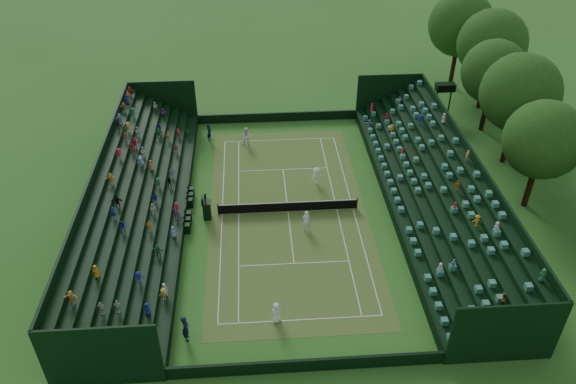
# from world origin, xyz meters

# --- Properties ---
(ground) EXTENTS (160.00, 160.00, 0.00)m
(ground) POSITION_xyz_m (0.00, 0.00, 0.00)
(ground) COLOR #2D6720
(ground) RESTS_ON ground
(court_surface) EXTENTS (12.97, 26.77, 0.01)m
(court_surface) POSITION_xyz_m (0.00, 0.00, 0.01)
(court_surface) COLOR #367D29
(court_surface) RESTS_ON ground
(perimeter_wall_north) EXTENTS (17.17, 0.20, 1.00)m
(perimeter_wall_north) POSITION_xyz_m (0.00, 15.88, 0.50)
(perimeter_wall_north) COLOR black
(perimeter_wall_north) RESTS_ON ground
(perimeter_wall_south) EXTENTS (17.17, 0.20, 1.00)m
(perimeter_wall_south) POSITION_xyz_m (0.00, -15.88, 0.50)
(perimeter_wall_south) COLOR black
(perimeter_wall_south) RESTS_ON ground
(perimeter_wall_east) EXTENTS (0.20, 31.77, 1.00)m
(perimeter_wall_east) POSITION_xyz_m (8.48, 0.00, 0.50)
(perimeter_wall_east) COLOR black
(perimeter_wall_east) RESTS_ON ground
(perimeter_wall_west) EXTENTS (0.20, 31.77, 1.00)m
(perimeter_wall_west) POSITION_xyz_m (-8.48, 0.00, 0.50)
(perimeter_wall_west) COLOR black
(perimeter_wall_west) RESTS_ON ground
(north_grandstand) EXTENTS (6.60, 32.00, 4.90)m
(north_grandstand) POSITION_xyz_m (12.66, 0.00, 1.55)
(north_grandstand) COLOR black
(north_grandstand) RESTS_ON ground
(south_grandstand) EXTENTS (6.60, 32.00, 4.90)m
(south_grandstand) POSITION_xyz_m (-12.66, 0.00, 1.55)
(south_grandstand) COLOR black
(south_grandstand) RESTS_ON ground
(tennis_net) EXTENTS (11.67, 0.10, 1.06)m
(tennis_net) POSITION_xyz_m (0.00, 0.00, 0.53)
(tennis_net) COLOR black
(tennis_net) RESTS_ON ground
(scoreboard_tower) EXTENTS (2.00, 1.00, 3.70)m
(scoreboard_tower) POSITION_xyz_m (17.75, 16.00, 3.14)
(scoreboard_tower) COLOR black
(scoreboard_tower) RESTS_ON ground
(tree_row) EXTENTS (11.18, 35.32, 11.01)m
(tree_row) POSITION_xyz_m (21.60, 11.30, 6.85)
(tree_row) COLOR black
(tree_row) RESTS_ON ground
(umpire_chair) EXTENTS (0.79, 0.79, 2.50)m
(umpire_chair) POSITION_xyz_m (-6.67, -0.46, 1.07)
(umpire_chair) COLOR black
(umpire_chair) RESTS_ON ground
(courtside_chairs) EXTENTS (0.53, 5.50, 1.15)m
(courtside_chairs) POSITION_xyz_m (-8.21, 0.35, 0.43)
(courtside_chairs) COLOR black
(courtside_chairs) RESTS_ON ground
(player_near_west) EXTENTS (0.93, 0.79, 1.62)m
(player_near_west) POSITION_xyz_m (-1.61, -11.86, 0.81)
(player_near_west) COLOR white
(player_near_west) RESTS_ON ground
(player_near_east) EXTENTS (0.69, 0.47, 1.84)m
(player_near_east) POSITION_xyz_m (1.27, -2.46, 0.92)
(player_near_east) COLOR white
(player_near_east) RESTS_ON ground
(player_far_west) EXTENTS (1.01, 0.81, 1.96)m
(player_far_west) POSITION_xyz_m (-3.26, 11.09, 0.98)
(player_far_west) COLOR white
(player_far_west) RESTS_ON ground
(player_far_east) EXTENTS (1.24, 1.07, 1.67)m
(player_far_east) POSITION_xyz_m (2.81, 3.92, 0.83)
(player_far_east) COLOR white
(player_far_east) RESTS_ON ground
(line_judge_north) EXTENTS (0.63, 0.76, 1.80)m
(line_judge_north) POSITION_xyz_m (-7.02, 12.34, 0.90)
(line_judge_north) COLOR black
(line_judge_north) RESTS_ON ground
(line_judge_south) EXTENTS (0.56, 0.78, 1.98)m
(line_judge_south) POSITION_xyz_m (-7.40, -12.91, 0.99)
(line_judge_south) COLOR black
(line_judge_south) RESTS_ON ground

